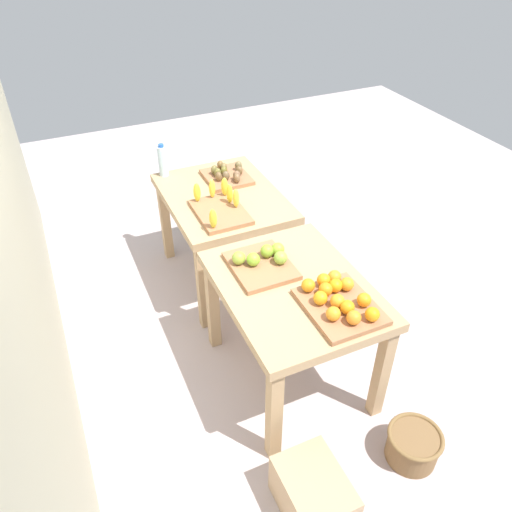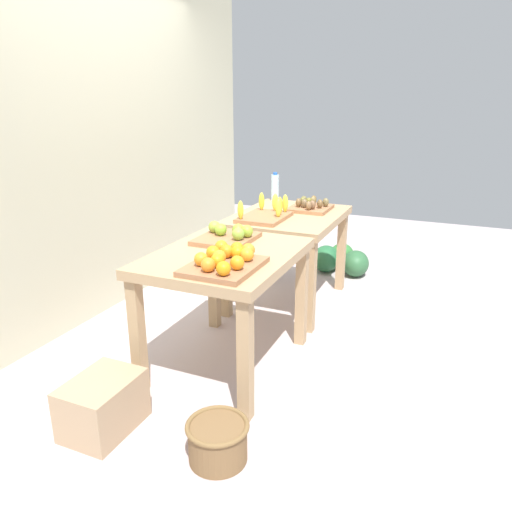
{
  "view_description": "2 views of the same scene",
  "coord_description": "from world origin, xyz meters",
  "px_view_note": "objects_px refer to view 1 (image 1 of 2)",
  "views": [
    {
      "loc": [
        -2.44,
        1.08,
        2.58
      ],
      "look_at": [
        -0.05,
        0.01,
        0.62
      ],
      "focal_mm": 35.11,
      "sensor_mm": 36.0,
      "label": 1
    },
    {
      "loc": [
        -3.01,
        -1.27,
        1.63
      ],
      "look_at": [
        -0.02,
        0.04,
        0.57
      ],
      "focal_mm": 33.67,
      "sensor_mm": 36.0,
      "label": 2
    }
  ],
  "objects_px": {
    "display_table_left": "(293,300)",
    "water_bottle": "(163,161)",
    "cardboard_produce_box": "(313,495)",
    "kiwi_bin": "(227,175)",
    "watermelon_pile": "(212,204)",
    "banana_crate": "(220,207)",
    "orange_bin": "(339,301)",
    "wicker_basket": "(413,445)",
    "apple_bin": "(262,262)",
    "display_table_right": "(223,207)"
  },
  "relations": [
    {
      "from": "display_table_right",
      "to": "banana_crate",
      "type": "relative_size",
      "value": 2.35
    },
    {
      "from": "water_bottle",
      "to": "watermelon_pile",
      "type": "distance_m",
      "value": 1.03
    },
    {
      "from": "banana_crate",
      "to": "cardboard_produce_box",
      "type": "relative_size",
      "value": 1.11
    },
    {
      "from": "display_table_left",
      "to": "cardboard_produce_box",
      "type": "xyz_separation_m",
      "value": [
        -0.83,
        0.3,
        -0.51
      ]
    },
    {
      "from": "kiwi_bin",
      "to": "watermelon_pile",
      "type": "relative_size",
      "value": 0.6
    },
    {
      "from": "display_table_right",
      "to": "orange_bin",
      "type": "distance_m",
      "value": 1.39
    },
    {
      "from": "display_table_left",
      "to": "apple_bin",
      "type": "bearing_deg",
      "value": 22.85
    },
    {
      "from": "kiwi_bin",
      "to": "wicker_basket",
      "type": "distance_m",
      "value": 2.24
    },
    {
      "from": "display_table_right",
      "to": "water_bottle",
      "type": "height_order",
      "value": "water_bottle"
    },
    {
      "from": "display_table_left",
      "to": "cardboard_produce_box",
      "type": "relative_size",
      "value": 2.6
    },
    {
      "from": "kiwi_bin",
      "to": "watermelon_pile",
      "type": "height_order",
      "value": "kiwi_bin"
    },
    {
      "from": "display_table_left",
      "to": "water_bottle",
      "type": "relative_size",
      "value": 4.06
    },
    {
      "from": "display_table_left",
      "to": "water_bottle",
      "type": "distance_m",
      "value": 1.63
    },
    {
      "from": "apple_bin",
      "to": "display_table_left",
      "type": "bearing_deg",
      "value": -157.15
    },
    {
      "from": "display_table_right",
      "to": "water_bottle",
      "type": "relative_size",
      "value": 4.06
    },
    {
      "from": "apple_bin",
      "to": "banana_crate",
      "type": "height_order",
      "value": "banana_crate"
    },
    {
      "from": "display_table_left",
      "to": "apple_bin",
      "type": "relative_size",
      "value": 2.6
    },
    {
      "from": "watermelon_pile",
      "to": "wicker_basket",
      "type": "relative_size",
      "value": 1.98
    },
    {
      "from": "water_bottle",
      "to": "cardboard_produce_box",
      "type": "height_order",
      "value": "water_bottle"
    },
    {
      "from": "banana_crate",
      "to": "water_bottle",
      "type": "relative_size",
      "value": 1.73
    },
    {
      "from": "display_table_left",
      "to": "display_table_right",
      "type": "height_order",
      "value": "same"
    },
    {
      "from": "orange_bin",
      "to": "water_bottle",
      "type": "xyz_separation_m",
      "value": [
        1.84,
        0.43,
        0.08
      ]
    },
    {
      "from": "orange_bin",
      "to": "water_bottle",
      "type": "relative_size",
      "value": 1.74
    },
    {
      "from": "display_table_left",
      "to": "orange_bin",
      "type": "distance_m",
      "value": 0.33
    },
    {
      "from": "orange_bin",
      "to": "wicker_basket",
      "type": "height_order",
      "value": "orange_bin"
    },
    {
      "from": "kiwi_bin",
      "to": "orange_bin",
      "type": "bearing_deg",
      "value": -179.52
    },
    {
      "from": "watermelon_pile",
      "to": "water_bottle",
      "type": "bearing_deg",
      "value": 131.12
    },
    {
      "from": "display_table_right",
      "to": "kiwi_bin",
      "type": "bearing_deg",
      "value": -30.01
    },
    {
      "from": "banana_crate",
      "to": "display_table_right",
      "type": "bearing_deg",
      "value": -24.4
    },
    {
      "from": "kiwi_bin",
      "to": "water_bottle",
      "type": "height_order",
      "value": "water_bottle"
    },
    {
      "from": "display_table_right",
      "to": "apple_bin",
      "type": "bearing_deg",
      "value": 173.88
    },
    {
      "from": "display_table_left",
      "to": "banana_crate",
      "type": "height_order",
      "value": "banana_crate"
    },
    {
      "from": "water_bottle",
      "to": "watermelon_pile",
      "type": "xyz_separation_m",
      "value": [
        0.46,
        -0.53,
        -0.76
      ]
    },
    {
      "from": "cardboard_produce_box",
      "to": "banana_crate",
      "type": "bearing_deg",
      "value": -6.51
    },
    {
      "from": "water_bottle",
      "to": "orange_bin",
      "type": "bearing_deg",
      "value": -166.84
    },
    {
      "from": "kiwi_bin",
      "to": "cardboard_produce_box",
      "type": "bearing_deg",
      "value": 169.06
    },
    {
      "from": "water_bottle",
      "to": "wicker_basket",
      "type": "height_order",
      "value": "water_bottle"
    },
    {
      "from": "apple_bin",
      "to": "watermelon_pile",
      "type": "xyz_separation_m",
      "value": [
        1.81,
        -0.32,
        -0.67
      ]
    },
    {
      "from": "kiwi_bin",
      "to": "cardboard_produce_box",
      "type": "height_order",
      "value": "kiwi_bin"
    },
    {
      "from": "display_table_left",
      "to": "water_bottle",
      "type": "bearing_deg",
      "value": 10.77
    },
    {
      "from": "orange_bin",
      "to": "cardboard_produce_box",
      "type": "distance_m",
      "value": 0.98
    },
    {
      "from": "display_table_right",
      "to": "wicker_basket",
      "type": "xyz_separation_m",
      "value": [
        -1.92,
        -0.35,
        -0.54
      ]
    },
    {
      "from": "apple_bin",
      "to": "wicker_basket",
      "type": "xyz_separation_m",
      "value": [
        -1.03,
        -0.45,
        -0.69
      ]
    },
    {
      "from": "wicker_basket",
      "to": "banana_crate",
      "type": "bearing_deg",
      "value": 15.02
    },
    {
      "from": "wicker_basket",
      "to": "watermelon_pile",
      "type": "bearing_deg",
      "value": 2.52
    },
    {
      "from": "display_table_right",
      "to": "kiwi_bin",
      "type": "xyz_separation_m",
      "value": [
        0.2,
        -0.12,
        0.15
      ]
    },
    {
      "from": "display_table_right",
      "to": "display_table_left",
      "type": "bearing_deg",
      "value": 180.0
    },
    {
      "from": "watermelon_pile",
      "to": "banana_crate",
      "type": "bearing_deg",
      "value": 164.03
    },
    {
      "from": "orange_bin",
      "to": "cardboard_produce_box",
      "type": "bearing_deg",
      "value": 143.13
    },
    {
      "from": "watermelon_pile",
      "to": "wicker_basket",
      "type": "bearing_deg",
      "value": -177.48
    }
  ]
}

